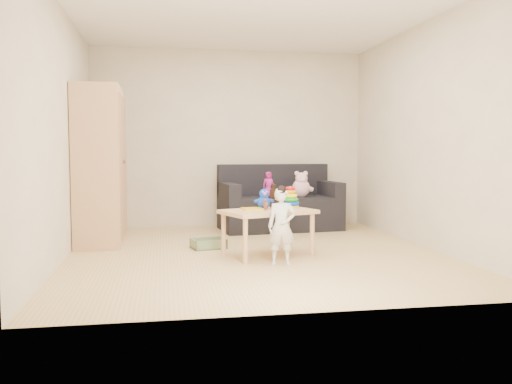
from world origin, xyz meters
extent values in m
plane|color=tan|center=(0.00, 0.00, 0.00)|extent=(4.50, 4.50, 0.00)
plane|color=white|center=(0.00, 0.00, 2.60)|extent=(4.50, 4.50, 0.00)
plane|color=beige|center=(0.00, 2.25, 1.30)|extent=(4.00, 0.00, 4.00)
plane|color=beige|center=(0.00, -2.25, 1.30)|extent=(4.00, 0.00, 4.00)
plane|color=beige|center=(-2.00, 0.00, 1.30)|extent=(0.00, 4.50, 4.50)
plane|color=beige|center=(2.00, 0.00, 1.30)|extent=(0.00, 4.50, 4.50)
cube|color=tan|center=(-1.73, 0.92, 0.93)|extent=(0.52, 1.04, 1.87)
cube|color=black|center=(0.65, 1.70, 0.23)|extent=(1.73, 0.99, 0.47)
cube|color=#E2AB7C|center=(0.10, -0.18, 0.25)|extent=(1.08, 0.88, 0.49)
imported|color=silver|center=(0.15, -0.64, 0.37)|extent=(0.30, 0.23, 0.74)
imported|color=#BA2285|center=(0.47, 1.63, 0.64)|extent=(0.20, 0.16, 0.35)
cylinder|color=yellow|center=(0.39, 0.02, 0.50)|extent=(0.19, 0.19, 0.02)
cylinder|color=silver|center=(0.39, 0.02, 0.61)|extent=(0.02, 0.02, 0.22)
torus|color=#0B36BA|center=(0.39, 0.02, 0.54)|extent=(0.20, 0.20, 0.04)
torus|color=#158D1C|center=(0.39, 0.02, 0.58)|extent=(0.18, 0.18, 0.04)
torus|color=yellow|center=(0.39, 0.02, 0.62)|extent=(0.16, 0.16, 0.04)
torus|color=orange|center=(0.39, 0.02, 0.67)|extent=(0.13, 0.13, 0.04)
torus|color=red|center=(0.39, 0.02, 0.70)|extent=(0.11, 0.11, 0.04)
cylinder|color=black|center=(0.22, 0.08, 0.59)|extent=(0.09, 0.09, 0.20)
cylinder|color=black|center=(0.22, 0.08, 0.71)|extent=(0.04, 0.04, 0.05)
cylinder|color=black|center=(0.22, 0.08, 0.74)|extent=(0.05, 0.05, 0.02)
cube|color=gold|center=(-0.05, -0.13, 0.50)|extent=(0.24, 0.24, 0.02)
camera|label=1|loc=(-1.00, -5.78, 1.11)|focal=38.00mm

